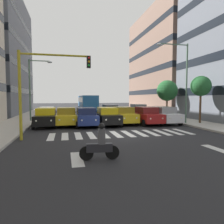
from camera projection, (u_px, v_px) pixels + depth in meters
ground_plane at (122, 134)px, 14.98m from camera, size 180.00×180.00×0.00m
building_left_block_0 at (173, 63)px, 39.06m from camera, size 11.40×19.63×18.39m
crosswalk_markings at (122, 134)px, 14.98m from camera, size 10.35×2.80×0.01m
lane_arrow_0 at (218, 150)px, 10.42m from camera, size 0.50×2.20×0.01m
lane_arrow_1 at (77, 159)px, 8.84m from camera, size 0.50×2.20×0.01m
car_0 at (164, 115)px, 20.70m from camera, size 2.02×4.44×1.72m
car_1 at (147, 115)px, 20.26m from camera, size 2.02×4.44×1.72m
car_2 at (124, 115)px, 20.59m from camera, size 2.02×4.44×1.72m
car_3 at (107, 116)px, 19.41m from camera, size 2.02×4.44×1.72m
car_4 at (86, 117)px, 19.00m from camera, size 2.02×4.44×1.72m
car_5 at (66, 116)px, 19.26m from camera, size 2.02×4.44×1.72m
car_6 at (46, 117)px, 18.58m from camera, size 2.02×4.44×1.72m
car_row2_0 at (110, 111)px, 26.26m from camera, size 2.02×4.44×1.72m
car_row2_1 at (138, 110)px, 28.99m from camera, size 2.02×4.44×1.72m
bus_behind_traffic at (87, 102)px, 36.70m from camera, size 2.78×10.50×3.00m
motorcycle_with_rider at (100, 145)px, 8.68m from camera, size 1.70×0.38×1.57m
traffic_light_gantry at (41, 80)px, 12.78m from camera, size 4.43×0.36×5.50m
street_lamp_left at (182, 75)px, 20.06m from camera, size 3.32×0.28×7.74m
street_lamp_right at (34, 83)px, 22.14m from camera, size 2.48×0.28×6.60m
street_tree_0 at (201, 86)px, 20.20m from camera, size 1.99×1.99×4.63m
street_tree_1 at (167, 91)px, 26.61m from camera, size 2.68×2.68×4.75m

